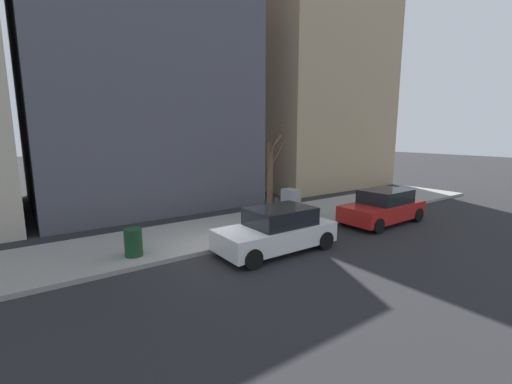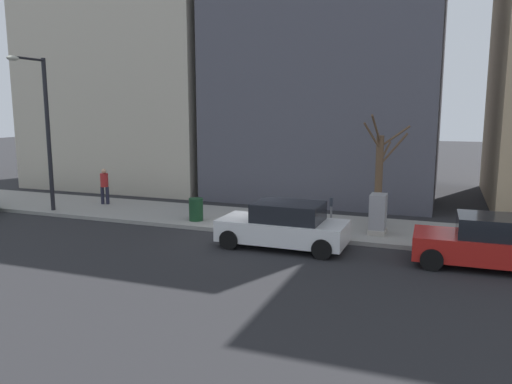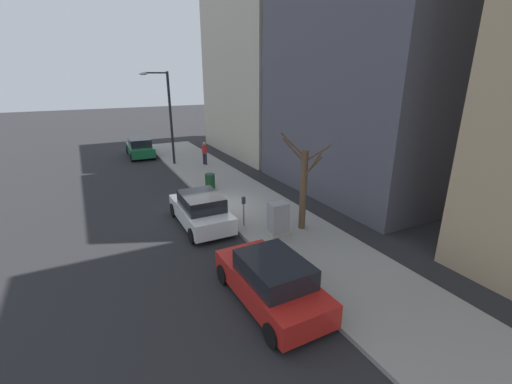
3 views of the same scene
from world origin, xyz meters
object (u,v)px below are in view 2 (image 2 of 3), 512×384
object	(u,v)px
parked_car_white	(284,226)
trash_bin	(196,209)
pedestrian_near_meter	(104,184)
office_tower_right	(150,49)
streetlamp	(43,122)
parked_car_red	(492,243)
office_block_center	(335,38)
utility_box	(378,214)
parking_meter	(331,212)
bare_tree	(379,175)

from	to	relation	value
parked_car_white	trash_bin	size ratio (longest dim) A/B	4.68
pedestrian_near_meter	office_tower_right	bearing A→B (deg)	-88.69
trash_bin	pedestrian_near_meter	bearing A→B (deg)	73.85
office_tower_right	streetlamp	bearing A→B (deg)	-172.24
parked_car_red	office_block_center	bearing A→B (deg)	30.02
parked_car_white	utility_box	size ratio (longest dim) A/B	2.95
parked_car_white	streetlamp	size ratio (longest dim) A/B	0.65
pedestrian_near_meter	office_block_center	world-z (taller)	office_block_center
streetlamp	office_tower_right	size ratio (longest dim) A/B	0.39
parking_meter	bare_tree	size ratio (longest dim) A/B	0.32
streetlamp	office_block_center	size ratio (longest dim) A/B	0.39
streetlamp	parked_car_red	bearing A→B (deg)	-94.24
parked_car_red	pedestrian_near_meter	bearing A→B (deg)	76.50
pedestrian_near_meter	office_tower_right	distance (m)	11.51
parked_car_white	parking_meter	distance (m)	1.98
parking_meter	office_tower_right	bearing A→B (deg)	52.43
bare_tree	streetlamp	bearing A→B (deg)	99.52
parking_meter	parked_car_red	bearing A→B (deg)	-106.23
parking_meter	streetlamp	world-z (taller)	streetlamp
parked_car_white	bare_tree	size ratio (longest dim) A/B	1.00
office_tower_right	pedestrian_near_meter	bearing A→B (deg)	-162.35
office_block_center	pedestrian_near_meter	bearing A→B (deg)	133.87
parking_meter	office_tower_right	size ratio (longest dim) A/B	0.08
parking_meter	parked_car_white	bearing A→B (deg)	141.20
pedestrian_near_meter	office_tower_right	size ratio (longest dim) A/B	0.10
parked_car_white	office_block_center	size ratio (longest dim) A/B	0.25
parking_meter	office_block_center	size ratio (longest dim) A/B	0.08
parking_meter	streetlamp	size ratio (longest dim) A/B	0.21
office_tower_right	utility_box	bearing A→B (deg)	-122.57
parked_car_red	office_tower_right	xyz separation A→B (m)	(12.13, 18.87, 7.50)
utility_box	streetlamp	size ratio (longest dim) A/B	0.22
trash_bin	office_block_center	size ratio (longest dim) A/B	0.05
trash_bin	pedestrian_near_meter	world-z (taller)	pedestrian_near_meter
streetlamp	trash_bin	distance (m)	7.69
parking_meter	streetlamp	xyz separation A→B (m)	(-0.17, 12.39, 3.04)
parked_car_red	bare_tree	size ratio (longest dim) A/B	1.01
parked_car_red	streetlamp	size ratio (longest dim) A/B	0.65
streetlamp	bare_tree	world-z (taller)	streetlamp
parked_car_red	streetlamp	distance (m)	17.75
parked_car_red	office_tower_right	bearing A→B (deg)	56.12
parked_car_red	pedestrian_near_meter	xyz separation A→B (m)	(3.53, 16.14, 0.35)
parked_car_white	bare_tree	world-z (taller)	bare_tree
bare_tree	trash_bin	xyz separation A→B (m)	(-1.69, 6.87, -1.47)
parking_meter	streetlamp	bearing A→B (deg)	90.77
parked_car_white	pedestrian_near_meter	size ratio (longest dim) A/B	2.54
bare_tree	utility_box	bearing A→B (deg)	-173.14
utility_box	parking_meter	bearing A→B (deg)	119.57
office_tower_right	office_block_center	bearing A→B (deg)	-90.42
office_block_center	utility_box	bearing A→B (deg)	-158.77
parked_car_white	office_tower_right	world-z (taller)	office_tower_right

